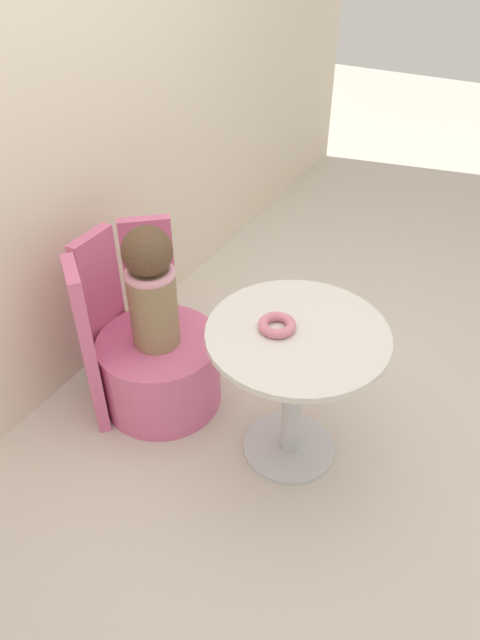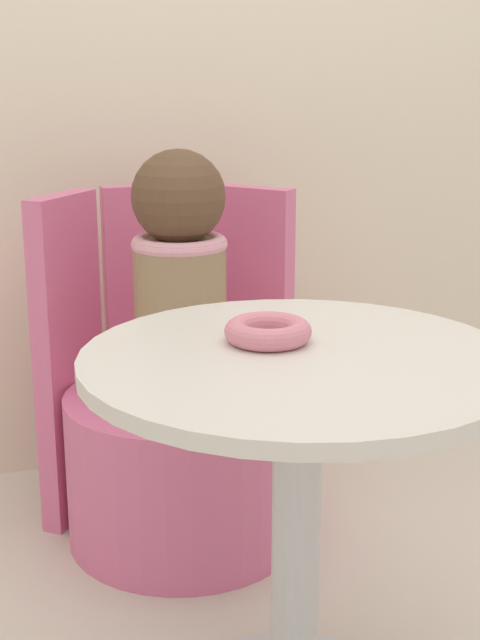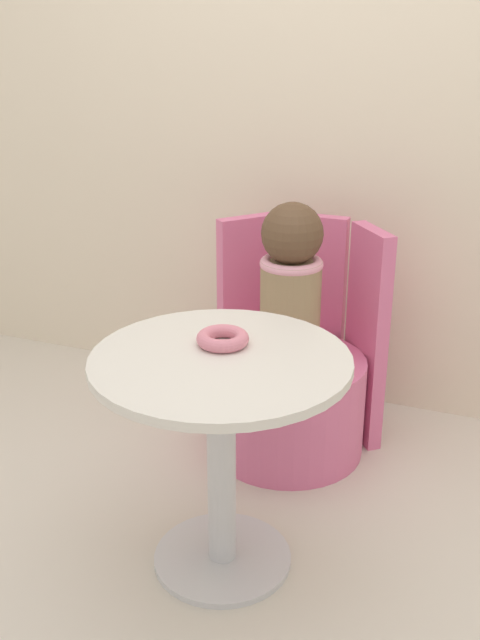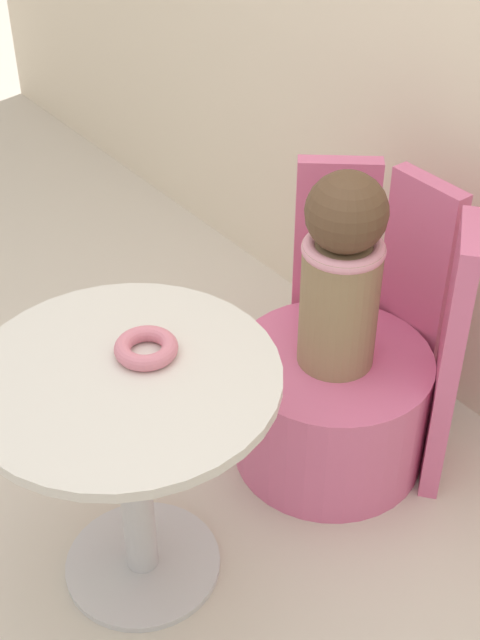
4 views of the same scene
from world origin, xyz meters
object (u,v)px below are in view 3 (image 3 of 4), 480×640
Objects in this scene: round_table at (221,417)px; tub_chair at (288,405)px; donut at (223,338)px; child_figure at (291,283)px.

tub_chair is at bearing 91.67° from round_table.
donut is at bearing -90.54° from tub_chair.
round_table is 1.23× the size of child_figure.
donut is at bearing 107.70° from round_table.
donut reaches higher than tub_chair.
round_table is at bearing -88.33° from child_figure.
donut is (-0.01, -0.56, 0.48)m from tub_chair.
child_figure is at bearing 91.67° from round_table.
round_table is 0.66m from child_figure.
tub_chair is at bearing 89.46° from donut.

